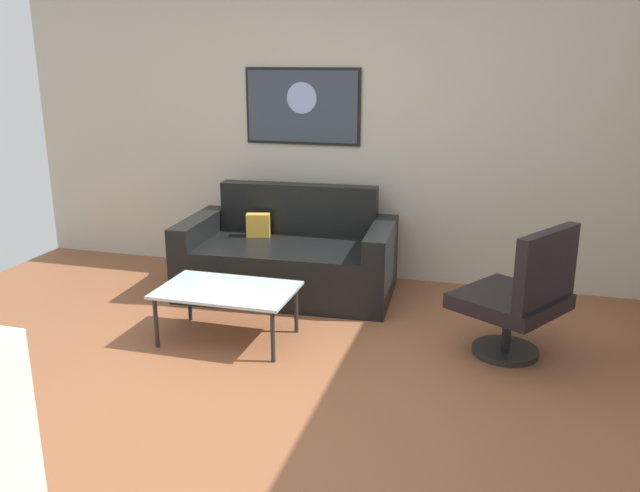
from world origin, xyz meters
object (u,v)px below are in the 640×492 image
at_px(coffee_table, 227,293).
at_px(wall_painting, 302,106).
at_px(armchair, 521,296).
at_px(couch, 289,259).

relative_size(coffee_table, wall_painting, 0.90).
relative_size(armchair, wall_painting, 0.87).
xyz_separation_m(couch, wall_painting, (-0.05, 0.58, 1.23)).
xyz_separation_m(coffee_table, wall_painting, (0.05, 1.65, 1.17)).
relative_size(couch, armchair, 1.98).
bearing_deg(wall_painting, armchair, -35.88).
distance_m(couch, coffee_table, 1.07).
distance_m(coffee_table, wall_painting, 2.02).
distance_m(armchair, wall_painting, 2.61).
xyz_separation_m(couch, coffee_table, (-0.10, -1.06, 0.06)).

